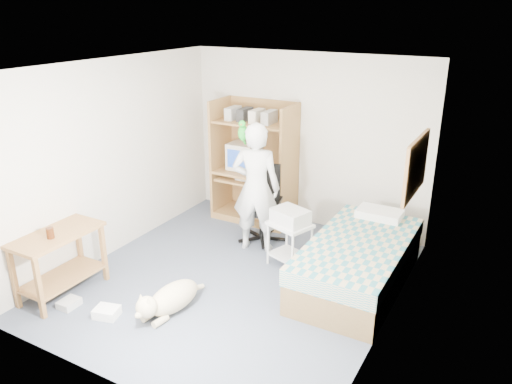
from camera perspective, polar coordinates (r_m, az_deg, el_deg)
floor at (r=6.08m, az=-2.39°, el=-9.95°), size 4.00×4.00×0.00m
wall_back at (r=7.25m, az=5.79°, el=5.82°), size 3.60×0.02×2.50m
wall_right at (r=4.90m, az=15.64°, el=-2.24°), size 0.02×4.00×2.50m
wall_left at (r=6.63m, az=-15.96°, el=3.71°), size 0.02×4.00×2.50m
ceiling at (r=5.27m, az=-2.80°, el=14.16°), size 3.60×4.00×0.02m
computer_hutch at (r=7.44m, az=-0.09°, el=2.87°), size 1.20×0.63×1.80m
bed at (r=5.97m, az=11.57°, el=-7.86°), size 1.02×2.02×0.66m
side_desk at (r=5.99m, az=-21.56°, el=-6.63°), size 0.50×1.00×0.75m
corkboard at (r=5.68m, az=17.84°, el=2.80°), size 0.04×0.94×0.66m
office_chair at (r=6.92m, az=0.76°, el=-2.51°), size 0.59×0.59×1.04m
person at (r=6.46m, az=-0.00°, el=0.48°), size 0.72×0.57×1.73m
parrot at (r=6.36m, az=-1.51°, el=6.90°), size 0.13×0.22×0.35m
dog at (r=5.50m, az=-9.85°, el=-11.92°), size 0.40×0.98×0.37m
printer_cart at (r=6.20m, az=3.87°, el=-5.24°), size 0.59×0.53×0.59m
printer at (r=6.08m, az=3.94°, el=-2.80°), size 0.50×0.44×0.18m
crt_monitor at (r=7.49m, az=-1.32°, el=4.18°), size 0.43×0.46×0.40m
keyboard at (r=7.35m, az=-0.60°, el=1.41°), size 0.46×0.19×0.03m
pencil_cup at (r=7.20m, az=2.23°, el=2.22°), size 0.08×0.08×0.12m
drink_glass at (r=5.77m, az=-22.47°, el=-4.35°), size 0.08×0.08×0.12m
floor_box_a at (r=5.64m, az=-16.69°, el=-13.03°), size 0.29×0.26×0.10m
floor_box_b at (r=5.93m, az=-20.58°, el=-11.83°), size 0.19×0.22×0.08m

